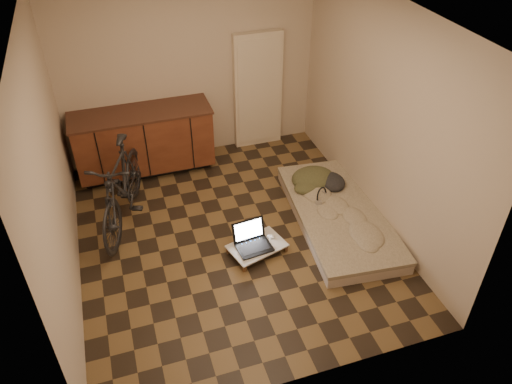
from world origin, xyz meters
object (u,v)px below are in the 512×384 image
object	(u,v)px
bicycle	(121,183)
laptop	(252,242)
lap_desk	(257,246)
futon	(338,215)

from	to	relation	value
bicycle	laptop	xyz separation A→B (m)	(1.29, -1.02, -0.41)
laptop	lap_desk	bearing A→B (deg)	-28.88
futon	lap_desk	size ratio (longest dim) A/B	3.07
bicycle	futon	world-z (taller)	bicycle
laptop	futon	bearing A→B (deg)	3.45
bicycle	futon	size ratio (longest dim) A/B	0.80
bicycle	lap_desk	xyz separation A→B (m)	(1.33, -1.04, -0.47)
lap_desk	futon	bearing A→B (deg)	-5.06
futon	lap_desk	bearing A→B (deg)	-163.40
lap_desk	laptop	xyz separation A→B (m)	(-0.05, 0.02, 0.07)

